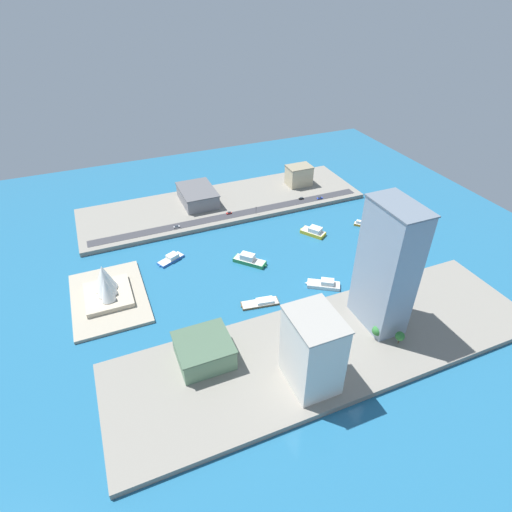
{
  "coord_description": "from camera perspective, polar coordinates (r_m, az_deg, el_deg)",
  "views": [
    {
      "loc": [
        -218.1,
        97.64,
        171.89
      ],
      "look_at": [
        4.62,
        4.69,
        2.14
      ],
      "focal_mm": 29.25,
      "sensor_mm": 36.0,
      "label": 1
    }
  ],
  "objects": [
    {
      "name": "suv_black",
      "position": [
        368.41,
        6.22,
        7.84
      ],
      "size": [
        2.07,
        4.31,
        1.56
      ],
      "color": "black",
      "rests_on": "road_strip"
    },
    {
      "name": "ground_plane",
      "position": [
        294.35,
        1.19,
        -0.62
      ],
      "size": [
        440.0,
        440.0,
        0.0
      ],
      "primitive_type": "plane",
      "color": "#23668E"
    },
    {
      "name": "tower_tall_glass",
      "position": [
        230.1,
        17.46,
        -1.49
      ],
      "size": [
        32.46,
        19.02,
        74.67
      ],
      "color": "#8C9EB2",
      "rests_on": "quay_west"
    },
    {
      "name": "pickup_red",
      "position": [
        344.1,
        -3.71,
        5.9
      ],
      "size": [
        2.04,
        4.56,
        1.59
      ],
      "color": "black",
      "rests_on": "road_strip"
    },
    {
      "name": "ferry_white_commuter",
      "position": [
        273.72,
        9.3,
        -3.81
      ],
      "size": [
        17.66,
        21.72,
        5.51
      ],
      "color": "silver",
      "rests_on": "ground_plane"
    },
    {
      "name": "hotel_broad_white",
      "position": [
        200.84,
        7.72,
        -12.7
      ],
      "size": [
        27.99,
        21.89,
        41.33
      ],
      "color": "silver",
      "rests_on": "quay_west"
    },
    {
      "name": "sedan_silver",
      "position": [
        330.51,
        -10.8,
        3.97
      ],
      "size": [
        1.92,
        4.88,
        1.46
      ],
      "color": "black",
      "rests_on": "road_strip"
    },
    {
      "name": "warehouse_low_gray",
      "position": [
        363.06,
        -8.0,
        8.21
      ],
      "size": [
        40.54,
        28.3,
        12.28
      ],
      "color": "gray",
      "rests_on": "quay_east"
    },
    {
      "name": "peninsula_point",
      "position": [
        276.87,
        -19.46,
        -5.41
      ],
      "size": [
        64.33,
        44.45,
        2.0
      ],
      "primitive_type": "cube",
      "color": "#A89E89",
      "rests_on": "ground_plane"
    },
    {
      "name": "water_taxi_orange",
      "position": [
        343.96,
        14.04,
        4.28
      ],
      "size": [
        9.73,
        9.72,
        4.23
      ],
      "color": "orange",
      "rests_on": "ground_plane"
    },
    {
      "name": "hatchback_blue",
      "position": [
        371.06,
        8.71,
        7.86
      ],
      "size": [
        2.02,
        5.16,
        1.73
      ],
      "color": "black",
      "rests_on": "road_strip"
    },
    {
      "name": "opera_landmark",
      "position": [
        272.03,
        -19.87,
        -3.72
      ],
      "size": [
        32.05,
        27.76,
        22.01
      ],
      "color": "#BCAD93",
      "rests_on": "peninsula_point"
    },
    {
      "name": "road_strip",
      "position": [
        342.88,
        -3.13,
        5.64
      ],
      "size": [
        9.27,
        228.0,
        0.15
      ],
      "primitive_type": "cube",
      "color": "#38383D",
      "rests_on": "quay_east"
    },
    {
      "name": "barge_flat_brown",
      "position": [
        257.65,
        0.73,
        -6.38
      ],
      "size": [
        10.65,
        24.38,
        3.14
      ],
      "color": "brown",
      "rests_on": "ground_plane"
    },
    {
      "name": "catamaran_blue",
      "position": [
        299.44,
        -11.51,
        -0.34
      ],
      "size": [
        14.84,
        20.45,
        4.44
      ],
      "color": "blue",
      "rests_on": "ground_plane"
    },
    {
      "name": "terminal_long_green",
      "position": [
        219.92,
        -7.13,
        -12.7
      ],
      "size": [
        26.69,
        27.97,
        12.92
      ],
      "color": "slate",
      "rests_on": "quay_west"
    },
    {
      "name": "quay_east",
      "position": [
        364.55,
        -4.48,
        7.18
      ],
      "size": [
        70.0,
        240.0,
        3.37
      ],
      "primitive_type": "cube",
      "color": "gray",
      "rests_on": "ground_plane"
    },
    {
      "name": "ferry_green_doubledeck",
      "position": [
        290.33,
        -0.93,
        -0.55
      ],
      "size": [
        21.87,
        21.02,
        7.14
      ],
      "color": "#2D8C4C",
      "rests_on": "ground_plane"
    },
    {
      "name": "park_tree_cluster",
      "position": [
        242.49,
        18.02,
        -9.27
      ],
      "size": [
        16.76,
        22.56,
        8.82
      ],
      "color": "brown",
      "rests_on": "quay_west"
    },
    {
      "name": "office_block_beige",
      "position": [
        391.82,
        5.89,
        10.92
      ],
      "size": [
        16.56,
        22.33,
        18.03
      ],
      "color": "#C6B793",
      "rests_on": "quay_east"
    },
    {
      "name": "traffic_light_waterfront",
      "position": [
        341.71,
        0.01,
        6.41
      ],
      "size": [
        0.36,
        0.36,
        6.5
      ],
      "color": "black",
      "rests_on": "quay_east"
    },
    {
      "name": "ferry_yellow_fast",
      "position": [
        324.88,
        7.86,
        3.34
      ],
      "size": [
        20.14,
        17.5,
        6.45
      ],
      "color": "yellow",
      "rests_on": "ground_plane"
    },
    {
      "name": "quay_west",
      "position": [
        234.8,
        10.14,
        -12.07
      ],
      "size": [
        70.0,
        240.0,
        3.37
      ],
      "primitive_type": "cube",
      "color": "gray",
      "rests_on": "ground_plane"
    }
  ]
}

